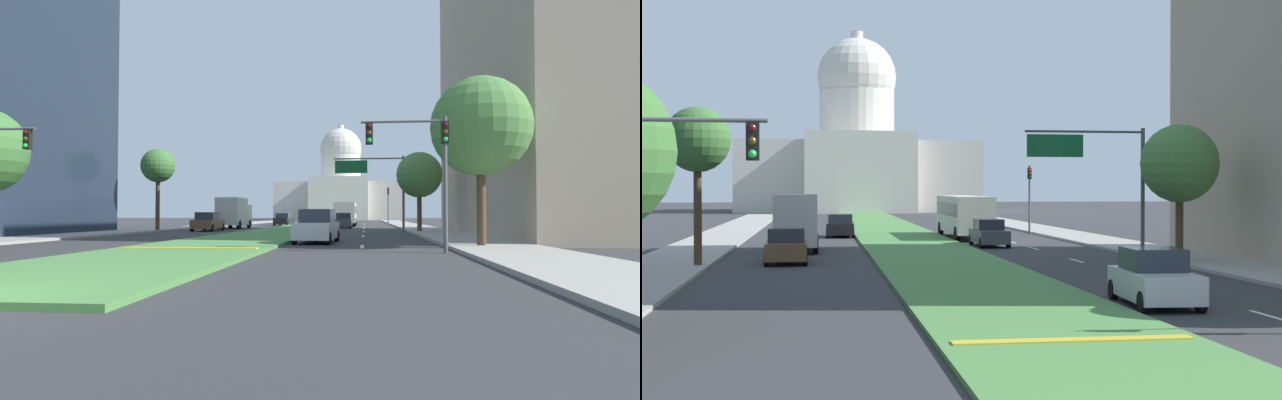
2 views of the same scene
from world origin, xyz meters
TOP-DOWN VIEW (x-y plane):
  - ground_plane at (0.00, 65.57)m, footprint 288.51×288.51m
  - grass_median at (0.00, 59.01)m, footprint 6.16×118.03m
  - median_curb_nose at (0.00, 11.78)m, footprint 5.55×0.50m
  - lane_dashes_right at (6.77, 44.84)m, footprint 0.16×60.71m
  - sidewalk_left at (-12.46, 52.46)m, footprint 4.00×118.03m
  - sidewalk_right at (12.46, 52.46)m, footprint 4.00×118.03m
  - capitol_building at (0.00, 130.33)m, footprint 34.20×26.80m
  - traffic_light_near_left at (-9.11, 12.19)m, footprint 3.34×0.35m
  - traffic_light_far_right at (9.96, 59.72)m, footprint 0.28×0.35m
  - overhead_guide_sign at (7.87, 35.57)m, footprint 6.05×0.20m
  - street_tree_left_mid at (-10.97, 34.06)m, footprint 2.92×2.92m
  - street_tree_right_mid at (11.30, 33.68)m, footprint 3.72×3.72m
  - sedan_lead_stopped at (4.41, 18.52)m, footprint 2.16×4.38m
  - sedan_midblock at (-7.16, 36.08)m, footprint 1.99×4.36m
  - sedan_distant at (4.53, 46.98)m, footprint 1.84×4.58m
  - sedan_far_horizon at (-4.11, 58.80)m, footprint 2.13×4.57m
  - box_truck_delivery at (-6.88, 43.86)m, footprint 2.40×6.40m
  - city_bus at (4.41, 55.92)m, footprint 2.62×11.00m

SIDE VIEW (x-z plane):
  - ground_plane at x=0.00m, z-range 0.00..0.00m
  - lane_dashes_right at x=6.77m, z-range 0.00..0.01m
  - grass_median at x=0.00m, z-range 0.00..0.14m
  - sidewalk_left at x=-12.46m, z-range 0.00..0.15m
  - sidewalk_right at x=12.46m, z-range 0.00..0.15m
  - median_curb_nose at x=0.00m, z-range 0.14..0.18m
  - sedan_distant at x=4.53m, z-range -0.05..1.60m
  - sedan_far_horizon at x=-4.11m, z-range -0.05..1.61m
  - sedan_midblock at x=-7.16m, z-range -0.05..1.63m
  - sedan_lead_stopped at x=4.41m, z-range -0.06..1.69m
  - box_truck_delivery at x=-6.88m, z-range 0.08..3.28m
  - city_bus at x=4.41m, z-range 0.29..3.24m
  - traffic_light_far_right at x=9.96m, z-range 0.71..5.91m
  - traffic_light_near_left at x=-9.11m, z-range 1.20..6.40m
  - overhead_guide_sign at x=7.87m, z-range 1.42..7.92m
  - street_tree_right_mid at x=11.30m, z-range 1.40..7.98m
  - street_tree_left_mid at x=-10.97m, z-range 2.05..9.21m
  - capitol_building at x=0.00m, z-range -5.34..21.30m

